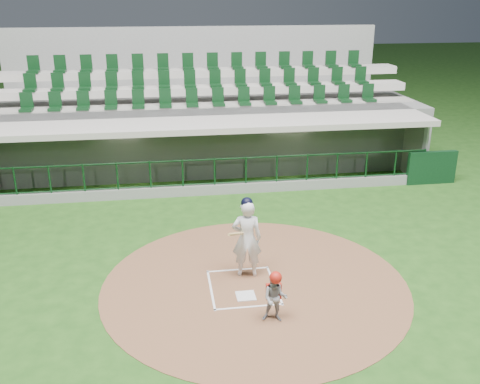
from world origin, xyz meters
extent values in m
plane|color=#1C4413|center=(0.00, 0.00, 0.00)|extent=(120.00, 120.00, 0.00)
cylinder|color=brown|center=(0.30, -0.20, 0.01)|extent=(7.20, 7.20, 0.01)
cube|color=silver|center=(0.00, -0.70, 0.02)|extent=(0.43, 0.43, 0.02)
cube|color=white|center=(-0.75, -0.30, 0.02)|extent=(0.05, 1.80, 0.01)
cube|color=white|center=(0.75, -0.30, 0.02)|extent=(0.05, 1.80, 0.01)
cube|color=white|center=(0.00, 0.55, 0.02)|extent=(1.55, 0.05, 0.01)
cube|color=white|center=(0.00, -1.15, 0.02)|extent=(1.55, 0.05, 0.01)
cube|color=gray|center=(0.00, 7.50, -0.55)|extent=(15.00, 3.00, 0.10)
cube|color=slate|center=(0.00, 9.10, 0.85)|extent=(15.00, 0.20, 2.70)
cube|color=#A49F91|center=(0.00, 8.98, 1.10)|extent=(13.50, 0.04, 0.90)
cube|color=gray|center=(7.50, 7.50, 0.85)|extent=(0.20, 3.00, 2.70)
cube|color=#A19A91|center=(0.00, 7.25, 2.30)|extent=(15.40, 3.50, 0.20)
cube|color=slate|center=(0.00, 5.95, 0.15)|extent=(15.00, 0.15, 0.40)
cube|color=black|center=(0.00, 5.95, 1.73)|extent=(15.00, 0.01, 0.95)
cube|color=brown|center=(0.00, 8.55, -0.28)|extent=(12.75, 0.40, 0.45)
cube|color=white|center=(-3.00, 7.50, 2.17)|extent=(1.30, 0.35, 0.04)
cube|color=white|center=(3.00, 7.50, 2.17)|extent=(1.30, 0.35, 0.04)
cube|color=black|center=(7.80, 5.90, 0.60)|extent=(1.80, 0.18, 1.20)
imported|color=#A61611|center=(-4.27, 8.46, 0.38)|extent=(1.31, 1.07, 1.76)
imported|color=maroon|center=(-1.84, 8.39, 0.29)|extent=(0.99, 0.60, 1.58)
imported|color=#AF121E|center=(0.44, 8.23, 0.31)|extent=(0.92, 0.76, 1.62)
imported|color=#B2131B|center=(5.52, 8.23, 0.43)|extent=(1.81, 1.12, 1.86)
cube|color=slate|center=(0.00, 10.75, 1.15)|extent=(17.00, 6.50, 2.50)
cube|color=gray|center=(0.00, 9.25, 2.30)|extent=(16.60, 0.95, 0.30)
cube|color=#AFA89E|center=(0.00, 10.20, 2.85)|extent=(16.60, 0.95, 0.30)
cube|color=#A9A298|center=(0.00, 11.15, 3.40)|extent=(16.60, 0.95, 0.30)
cube|color=gray|center=(0.00, 14.10, 2.53)|extent=(17.00, 0.25, 5.05)
imported|color=white|center=(0.18, 0.27, 0.98)|extent=(0.77, 0.56, 1.95)
sphere|color=black|center=(0.18, 0.27, 1.90)|extent=(0.28, 0.28, 0.28)
cylinder|color=tan|center=(-0.07, 0.02, 1.25)|extent=(0.58, 0.79, 0.39)
imported|color=gray|center=(0.45, -1.72, 0.55)|extent=(0.61, 0.53, 1.07)
sphere|color=#B21D13|center=(0.45, -1.72, 1.03)|extent=(0.26, 0.26, 0.26)
cube|color=#A61C11|center=(0.45, -1.57, 0.62)|extent=(0.32, 0.10, 0.35)
camera|label=1|loc=(-1.69, -11.08, 6.47)|focal=40.00mm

